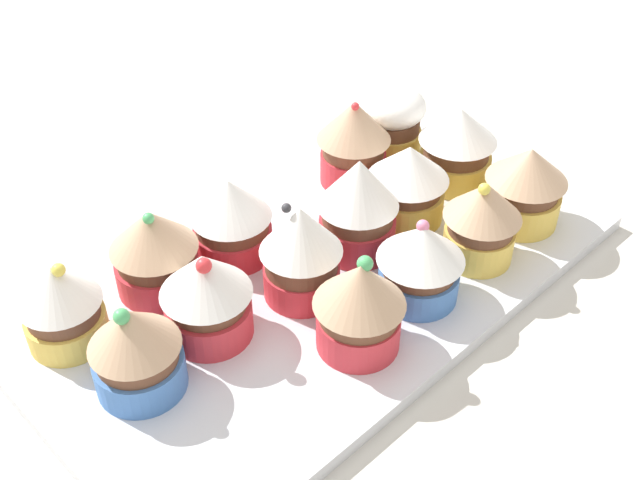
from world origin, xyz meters
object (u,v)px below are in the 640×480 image
cupcake_2 (231,218)px  cupcake_12 (482,220)px  cupcake_0 (392,121)px  cupcake_11 (525,185)px  cupcake_4 (61,304)px  cupcake_6 (406,181)px  cupcake_10 (134,348)px  baking_tray (320,277)px  cupcake_7 (356,203)px  cupcake_14 (359,305)px  cupcake_8 (301,251)px  cupcake_1 (354,140)px  cupcake_9 (206,294)px  cupcake_13 (420,261)px  cupcake_5 (457,145)px  cupcake_3 (154,250)px

cupcake_2 → cupcake_12: 18.71cm
cupcake_0 → cupcake_11: cupcake_11 is taller
cupcake_2 → cupcake_4: bearing=-2.7°
cupcake_6 → cupcake_10: cupcake_10 is taller
baking_tray → cupcake_7: size_ratio=5.58×
cupcake_2 → cupcake_14: bearing=89.5°
baking_tray → cupcake_14: size_ratio=6.14×
cupcake_8 → cupcake_12: (-12.42, 6.40, -0.40)cm
cupcake_0 → cupcake_1: bearing=5.9°
cupcake_6 → cupcake_1: bearing=-96.5°
cupcake_8 → cupcake_9: 7.39cm
cupcake_12 → cupcake_7: bearing=-52.1°
cupcake_9 → cupcake_13: (-13.06, 7.51, -0.26)cm
cupcake_4 → cupcake_5: bearing=169.4°
cupcake_7 → cupcake_8: 6.70cm
cupcake_12 → cupcake_6: bearing=-89.3°
cupcake_4 → cupcake_13: bearing=146.1°
cupcake_0 → cupcake_5: 6.76cm
cupcake_2 → cupcake_8: size_ratio=0.85×
cupcake_10 → cupcake_4: bearing=-79.4°
cupcake_10 → cupcake_7: bearing=-179.7°
cupcake_12 → cupcake_14: bearing=-0.2°
cupcake_2 → cupcake_10: cupcake_10 is taller
cupcake_7 → cupcake_14: size_ratio=1.10×
cupcake_6 → cupcake_4: bearing=-13.9°
cupcake_1 → cupcake_10: size_ratio=1.15×
cupcake_5 → cupcake_13: cupcake_5 is taller
cupcake_2 → cupcake_6: size_ratio=1.00×
cupcake_1 → cupcake_11: size_ratio=1.17×
cupcake_5 → cupcake_11: cupcake_5 is taller
baking_tray → cupcake_5: size_ratio=6.39×
cupcake_1 → cupcake_13: size_ratio=1.20×
cupcake_7 → cupcake_8: size_ratio=1.02×
cupcake_1 → cupcake_7: (6.46, 6.41, 0.06)cm
cupcake_7 → cupcake_13: size_ratio=1.22×
cupcake_2 → cupcake_12: bearing=134.2°
cupcake_2 → cupcake_1: bearing=-178.1°
cupcake_1 → cupcake_10: (26.35, 6.50, -0.77)cm
cupcake_1 → cupcake_12: (0.65, 13.86, -0.51)cm
cupcake_5 → cupcake_14: size_ratio=0.96×
baking_tray → cupcake_9: bearing=-4.0°
baking_tray → cupcake_13: cupcake_13 is taller
cupcake_0 → cupcake_14: (19.35, 14.39, 0.22)cm
cupcake_0 → cupcake_3: cupcake_3 is taller
cupcake_13 → cupcake_6: bearing=-132.8°
cupcake_0 → cupcake_2: (19.23, 1.02, -0.05)cm
cupcake_11 → cupcake_12: 6.28cm
baking_tray → cupcake_7: 6.20cm
cupcake_5 → cupcake_14: bearing=20.9°
cupcake_3 → cupcake_14: bearing=114.0°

